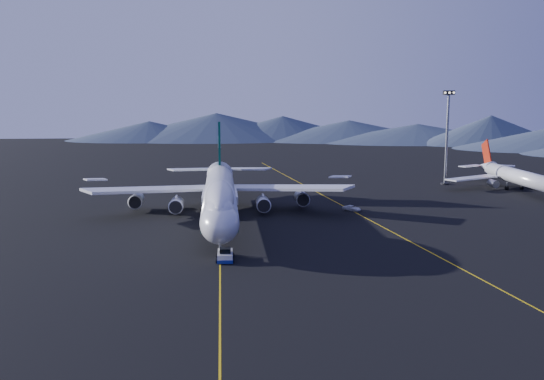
{
  "coord_description": "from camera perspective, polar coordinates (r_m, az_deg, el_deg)",
  "views": [
    {
      "loc": [
        0.39,
        -124.44,
        26.34
      ],
      "look_at": [
        11.19,
        3.44,
        6.0
      ],
      "focal_mm": 40.0,
      "sensor_mm": 36.0,
      "label": 1
    }
  ],
  "objects": [
    {
      "name": "ground",
      "position": [
        127.2,
        -4.9,
        -2.98
      ],
      "size": [
        500.0,
        500.0,
        0.0
      ],
      "primitive_type": "plane",
      "color": "black",
      "rests_on": "ground"
    },
    {
      "name": "pushback_tug",
      "position": [
        97.79,
        -4.44,
        -6.23
      ],
      "size": [
        2.98,
        5.07,
        2.19
      ],
      "rotation": [
        0.0,
        0.0,
        -0.02
      ],
      "color": "silver",
      "rests_on": "ground"
    },
    {
      "name": "service_van",
      "position": [
        139.45,
        7.52,
        -1.71
      ],
      "size": [
        4.39,
        4.64,
        1.22
      ],
      "primitive_type": "imported",
      "rotation": [
        0.0,
        0.0,
        0.71
      ],
      "color": "white",
      "rests_on": "ground"
    },
    {
      "name": "taxiway_line_main",
      "position": [
        127.19,
        -4.9,
        -2.97
      ],
      "size": [
        0.25,
        220.0,
        0.01
      ],
      "primitive_type": "cube",
      "color": "yellow",
      "rests_on": "ground"
    },
    {
      "name": "taxiway_line_side",
      "position": [
        140.16,
        7.46,
        -1.9
      ],
      "size": [
        28.08,
        198.09,
        0.01
      ],
      "primitive_type": "cube",
      "rotation": [
        0.0,
        0.0,
        0.14
      ],
      "color": "yellow",
      "rests_on": "ground"
    },
    {
      "name": "floodlight_mast",
      "position": [
        184.64,
        16.14,
        4.79
      ],
      "size": [
        3.39,
        2.54,
        27.41
      ],
      "rotation": [
        0.0,
        0.0,
        -0.29
      ],
      "color": "black",
      "rests_on": "ground"
    },
    {
      "name": "boeing_747",
      "position": [
        126.16,
        -4.94,
        -0.39
      ],
      "size": [
        59.62,
        72.43,
        19.37
      ],
      "color": "silver",
      "rests_on": "ground"
    },
    {
      "name": "second_jet",
      "position": [
        180.97,
        21.96,
        1.21
      ],
      "size": [
        39.65,
        44.8,
        12.75
      ],
      "rotation": [
        0.0,
        0.0,
        -0.32
      ],
      "color": "silver",
      "rests_on": "ground"
    }
  ]
}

